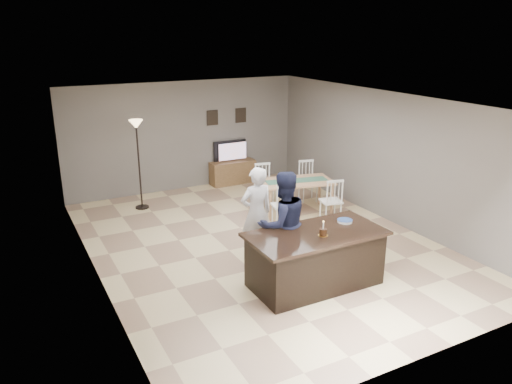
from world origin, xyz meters
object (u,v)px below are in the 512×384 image
woman (257,213)px  man (283,224)px  birthday_cake (323,232)px  dining_table (296,186)px  floor_lamp (137,140)px  television (231,151)px  kitchen_island (315,258)px  tv_console (233,172)px  plate_stack (345,221)px

woman → man: 0.80m
birthday_cake → dining_table: (1.48, 3.10, -0.35)m
birthday_cake → floor_lamp: size_ratio=0.12×
television → man: 5.30m
man → birthday_cake: 0.76m
kitchen_island → dining_table: bearing=62.9°
tv_console → woman: woman is taller
kitchen_island → woman: bearing=103.7°
television → birthday_cake: bearing=78.5°
woman → plate_stack: bearing=129.0°
tv_console → birthday_cake: bearing=-101.6°
television → floor_lamp: size_ratio=0.45×
tv_console → plate_stack: size_ratio=4.78×
television → man: man is taller
woman → tv_console: bearing=-110.3°
television → man: (-1.47, -5.09, 0.03)m
television → woman: size_ratio=0.55×
plate_stack → dining_table: (0.85, 2.80, -0.31)m
television → woman: woman is taller
dining_table → man: bearing=-113.6°
tv_console → television: size_ratio=1.31×
woman → floor_lamp: (-1.12, 3.47, 0.74)m
tv_console → birthday_cake: size_ratio=4.97×
tv_console → dining_table: size_ratio=0.59×
tv_console → woman: size_ratio=0.72×
kitchen_island → birthday_cake: 0.52m
television → man: bearing=73.9°
kitchen_island → television: (1.20, 5.64, 0.41)m
kitchen_island → woman: (-0.33, 1.35, 0.38)m
tv_console → plate_stack: plate_stack is taller
tv_console → floor_lamp: bearing=-164.2°
plate_stack → floor_lamp: bearing=114.3°
dining_table → floor_lamp: bearing=160.7°
kitchen_island → dining_table: size_ratio=1.05×
kitchen_island → dining_table: (1.51, 2.95, 0.15)m
tv_console → birthday_cake: 5.88m
plate_stack → floor_lamp: (-2.11, 4.68, 0.65)m
kitchen_island → man: man is taller
kitchen_island → man: (-0.27, 0.55, 0.44)m
dining_table → woman: bearing=-126.0°
birthday_cake → dining_table: birthday_cake is taller
tv_console → floor_lamp: (-2.65, -0.75, 1.27)m
kitchen_island → birthday_cake: bearing=-81.1°
tv_console → man: bearing=-106.3°
man → kitchen_island: bearing=119.2°
dining_table → floor_lamp: size_ratio=1.01×
plate_stack → woman: bearing=129.4°
tv_console → dining_table: (0.31, -2.62, 0.31)m
television → plate_stack: 5.52m
man → dining_table: size_ratio=0.87×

